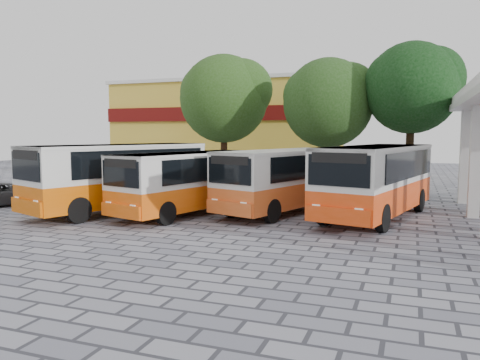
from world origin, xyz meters
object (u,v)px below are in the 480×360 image
at_px(bus_centre_right, 285,176).
at_px(bus_far_right, 377,177).
at_px(bus_far_left, 119,173).
at_px(bus_centre_left, 189,179).

relative_size(bus_centre_right, bus_far_right, 0.94).
bearing_deg(bus_far_left, bus_centre_right, 39.81).
bearing_deg(bus_centre_right, bus_centre_left, -134.82).
relative_size(bus_centre_left, bus_centre_right, 0.96).
height_order(bus_centre_left, bus_far_right, bus_far_right).
bearing_deg(bus_centre_right, bus_far_left, -142.55).
height_order(bus_far_left, bus_far_right, bus_far_left).
distance_m(bus_far_left, bus_centre_right, 7.48).
bearing_deg(bus_far_left, bus_far_right, 32.56).
distance_m(bus_far_left, bus_far_right, 11.29).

